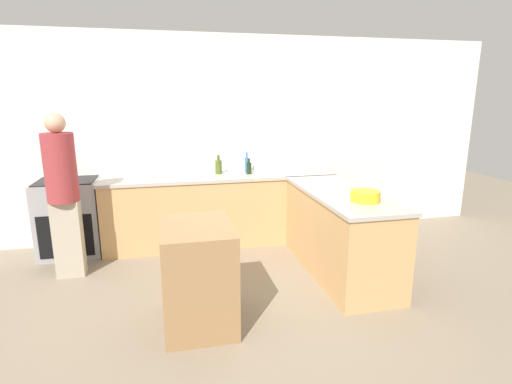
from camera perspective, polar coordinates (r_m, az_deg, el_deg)
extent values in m
plane|color=gray|center=(3.84, -1.12, -16.34)|extent=(14.00, 14.00, 0.00)
cube|color=white|center=(5.47, -5.82, 7.59)|extent=(8.00, 0.06, 2.70)
cube|color=tan|center=(5.30, -5.11, -2.63)|extent=(2.95, 0.64, 0.88)
cube|color=#ADA89E|center=(5.20, -5.22, 2.23)|extent=(2.98, 0.67, 0.04)
cube|color=tan|center=(4.49, 11.79, -5.89)|extent=(0.66, 1.79, 0.88)
cube|color=#ADA89E|center=(4.37, 12.08, -0.20)|extent=(0.69, 1.82, 0.04)
cube|color=#99999E|center=(5.41, -25.02, -3.35)|extent=(0.72, 0.59, 0.92)
cube|color=black|center=(5.17, -25.53, -5.76)|extent=(0.60, 0.01, 0.51)
cube|color=black|center=(5.30, -25.52, 1.47)|extent=(0.66, 0.55, 0.01)
cube|color=#997047|center=(3.48, -8.28, -11.62)|extent=(0.59, 0.78, 0.88)
cylinder|color=yellow|center=(4.01, 15.34, -0.56)|extent=(0.28, 0.28, 0.10)
cylinder|color=black|center=(5.23, -1.02, 3.40)|extent=(0.07, 0.07, 0.15)
cylinder|color=black|center=(5.21, -1.03, 4.51)|extent=(0.03, 0.03, 0.06)
cylinder|color=#475B1E|center=(5.26, -5.39, 3.58)|extent=(0.09, 0.09, 0.18)
cylinder|color=#475B1E|center=(5.25, -5.42, 4.91)|extent=(0.04, 0.04, 0.07)
cylinder|color=#386BB7|center=(5.36, -1.33, 3.90)|extent=(0.06, 0.06, 0.19)
cylinder|color=#386BB7|center=(5.34, -1.34, 5.30)|extent=(0.03, 0.03, 0.07)
cube|color=#ADA38E|center=(4.76, -25.21, -6.07)|extent=(0.29, 0.17, 0.84)
cylinder|color=#993338|center=(4.58, -26.18, 3.13)|extent=(0.32, 0.32, 0.71)
sphere|color=tan|center=(4.53, -26.78, 8.80)|extent=(0.20, 0.20, 0.20)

